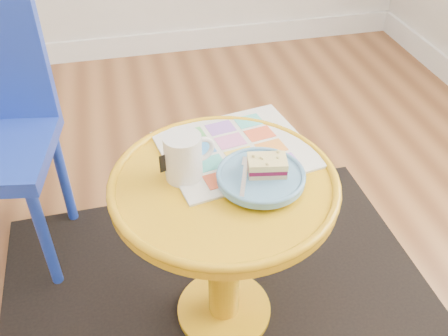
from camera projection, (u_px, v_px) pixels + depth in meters
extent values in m
cube|color=white|center=(53.00, 53.00, 2.73)|extent=(4.00, 0.02, 0.12)
cube|color=black|center=(224.00, 311.00, 1.50)|extent=(1.32, 1.12, 0.01)
cylinder|color=orange|center=(224.00, 310.00, 1.49)|extent=(0.28, 0.28, 0.02)
cylinder|color=orange|center=(224.00, 255.00, 1.34)|extent=(0.09, 0.09, 0.46)
cylinder|color=orange|center=(224.00, 186.00, 1.18)|extent=(0.54, 0.54, 0.03)
cylinder|color=#1B36B2|center=(46.00, 241.00, 1.47)|extent=(0.03, 0.03, 0.37)
cylinder|color=#1B36B2|center=(64.00, 179.00, 1.69)|extent=(0.03, 0.03, 0.37)
cube|color=silver|center=(236.00, 149.00, 1.27)|extent=(0.41, 0.37, 0.01)
cylinder|color=silver|center=(183.00, 157.00, 1.15)|extent=(0.09, 0.09, 0.12)
torus|color=silver|center=(202.00, 149.00, 1.17)|extent=(0.07, 0.03, 0.07)
cylinder|color=#D1B78C|center=(182.00, 139.00, 1.12)|extent=(0.08, 0.08, 0.01)
cylinder|color=#578DB8|center=(261.00, 181.00, 1.16)|extent=(0.08, 0.08, 0.01)
cylinder|color=#578DB8|center=(261.00, 177.00, 1.15)|extent=(0.21, 0.21, 0.02)
cube|color=#D3BC8C|center=(267.00, 170.00, 1.15)|extent=(0.10, 0.07, 0.01)
cube|color=maroon|center=(267.00, 166.00, 1.14)|extent=(0.10, 0.07, 0.01)
cube|color=#EADB8C|center=(267.00, 162.00, 1.14)|extent=(0.10, 0.07, 0.02)
cube|color=silver|center=(244.00, 181.00, 1.13)|extent=(0.05, 0.11, 0.00)
cube|color=silver|center=(246.00, 162.00, 1.18)|extent=(0.03, 0.04, 0.00)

